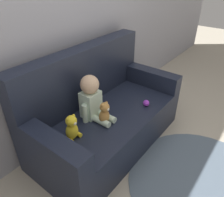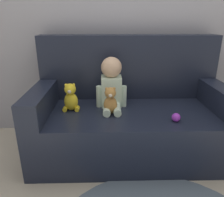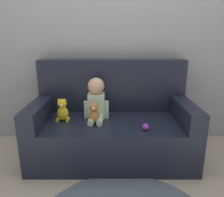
{
  "view_description": "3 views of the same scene",
  "coord_description": "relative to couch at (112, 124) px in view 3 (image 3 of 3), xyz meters",
  "views": [
    {
      "loc": [
        -1.43,
        -1.15,
        1.71
      ],
      "look_at": [
        -0.11,
        -0.13,
        0.67
      ],
      "focal_mm": 35.0,
      "sensor_mm": 36.0,
      "label": 1
    },
    {
      "loc": [
        -0.21,
        -1.75,
        1.17
      ],
      "look_at": [
        -0.17,
        -0.05,
        0.54
      ],
      "focal_mm": 35.0,
      "sensor_mm": 36.0,
      "label": 2
    },
    {
      "loc": [
        0.0,
        -2.15,
        1.29
      ],
      "look_at": [
        -0.0,
        -0.03,
        0.67
      ],
      "focal_mm": 35.0,
      "sensor_mm": 36.0,
      "label": 3
    }
  ],
  "objects": [
    {
      "name": "ground_plane",
      "position": [
        0.0,
        -0.07,
        -0.34
      ],
      "size": [
        12.0,
        12.0,
        0.0
      ],
      "primitive_type": "plane",
      "color": "#B7AD99"
    },
    {
      "name": "couch",
      "position": [
        0.0,
        0.0,
        0.0
      ],
      "size": [
        1.66,
        0.84,
        1.02
      ],
      "color": "black",
      "rests_on": "ground_plane"
    },
    {
      "name": "wall_back",
      "position": [
        0.0,
        0.43,
        0.96
      ],
      "size": [
        8.0,
        0.05,
        2.6
      ],
      "color": "#93939E",
      "rests_on": "ground_plane"
    },
    {
      "name": "teddy_bear_brown",
      "position": [
        -0.18,
        -0.17,
        0.19
      ],
      "size": [
        0.11,
        0.1,
        0.23
      ],
      "color": "#AD7A3D",
      "rests_on": "couch"
    },
    {
      "name": "plush_toy_side",
      "position": [
        -0.51,
        -0.09,
        0.19
      ],
      "size": [
        0.14,
        0.11,
        0.24
      ],
      "color": "yellow",
      "rests_on": "couch"
    },
    {
      "name": "person_baby",
      "position": [
        -0.17,
        -0.01,
        0.28
      ],
      "size": [
        0.27,
        0.35,
        0.44
      ],
      "color": "silver",
      "rests_on": "couch"
    },
    {
      "name": "toy_ball",
      "position": [
        0.32,
        -0.33,
        0.11
      ],
      "size": [
        0.07,
        0.07,
        0.07
      ],
      "color": "purple",
      "rests_on": "couch"
    }
  ]
}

